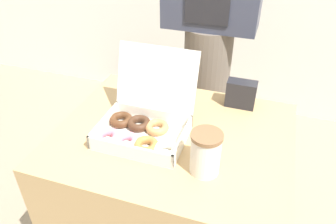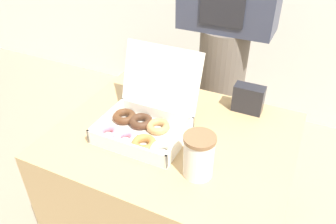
{
  "view_description": "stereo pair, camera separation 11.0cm",
  "coord_description": "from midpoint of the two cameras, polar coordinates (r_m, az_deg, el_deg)",
  "views": [
    {
      "loc": [
        0.28,
        -0.88,
        1.45
      ],
      "look_at": [
        -0.01,
        -0.02,
        0.83
      ],
      "focal_mm": 35.0,
      "sensor_mm": 36.0,
      "label": 1
    },
    {
      "loc": [
        0.38,
        -0.84,
        1.45
      ],
      "look_at": [
        -0.01,
        -0.02,
        0.83
      ],
      "focal_mm": 35.0,
      "sensor_mm": 36.0,
      "label": 2
    }
  ],
  "objects": [
    {
      "name": "napkin_holder",
      "position": [
        1.31,
        10.27,
        3.05
      ],
      "size": [
        0.12,
        0.06,
        0.11
      ],
      "color": "#232328",
      "rests_on": "table"
    },
    {
      "name": "person_customer",
      "position": [
        1.62,
        5.4,
        15.01
      ],
      "size": [
        0.44,
        0.24,
        1.71
      ],
      "color": "#665B51",
      "rests_on": "ground_plane"
    },
    {
      "name": "donut_box",
      "position": [
        1.15,
        -7.36,
        -2.5
      ],
      "size": [
        0.33,
        0.3,
        0.27
      ],
      "color": "white",
      "rests_on": "table"
    },
    {
      "name": "coffee_cup",
      "position": [
        0.98,
        3.37,
        -7.24
      ],
      "size": [
        0.1,
        0.1,
        0.14
      ],
      "color": "silver",
      "rests_on": "table"
    },
    {
      "name": "table",
      "position": [
        1.43,
        -1.53,
        -15.42
      ],
      "size": [
        0.83,
        0.67,
        0.73
      ],
      "color": "tan",
      "rests_on": "ground_plane"
    }
  ]
}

